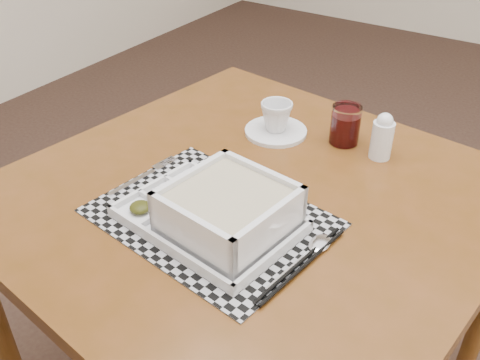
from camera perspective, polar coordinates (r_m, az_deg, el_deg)
name	(u,v)px	position (r m, az deg, el deg)	size (l,w,h in m)	color
floor	(448,277)	(2.04, 21.32, -9.64)	(5.00, 5.00, 0.00)	#301D18
dining_table	(251,219)	(1.14, 1.16, -4.15)	(1.05, 1.05, 0.70)	#502F0E
placemat	(211,217)	(1.02, -3.14, -3.99)	(0.43, 0.32, 0.00)	#9D9DA4
serving_tray	(223,213)	(0.97, -1.82, -3.55)	(0.35, 0.26, 0.09)	silver
fork	(145,174)	(1.15, -10.15, 0.62)	(0.04, 0.19, 0.00)	silver
spoon	(316,247)	(0.96, 8.08, -7.10)	(0.04, 0.18, 0.01)	silver
chopsticks	(302,264)	(0.92, 6.60, -8.93)	(0.05, 0.24, 0.01)	black
saucer	(276,131)	(1.30, 3.84, 5.20)	(0.15, 0.15, 0.01)	silver
cup	(276,116)	(1.28, 3.91, 6.79)	(0.08, 0.08, 0.07)	silver
juice_glass	(345,126)	(1.26, 11.15, 5.63)	(0.07, 0.07, 0.09)	white
creamer_bottle	(382,137)	(1.22, 14.94, 4.49)	(0.05, 0.05, 0.11)	silver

